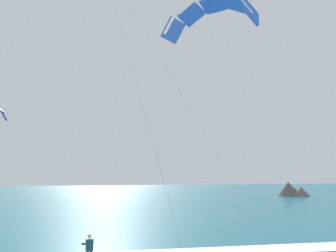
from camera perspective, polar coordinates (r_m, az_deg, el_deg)
The scene contains 4 objects.
sea at distance 82.47m, azimuth -8.21°, elevation -9.84°, with size 200.00×120.00×0.20m, color #146075.
kitesurfer at distance 22.06m, azimuth -11.21°, elevation -16.86°, with size 0.67×0.67×1.69m.
kite_primary at distance 35.42m, azimuth 6.15°, elevation 15.81°, with size 12.97×12.35×18.57m.
headland_right at distance 83.04m, azimuth 17.40°, elevation -8.81°, with size 5.93×6.12×2.94m.
Camera 1 is at (-6.11, -11.10, 4.94)m, focal length 42.60 mm.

